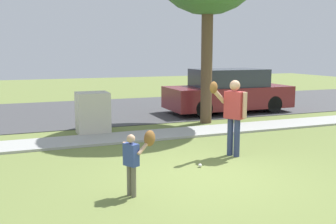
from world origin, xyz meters
name	(u,v)px	position (x,y,z in m)	size (l,w,h in m)	color
ground_plane	(148,137)	(0.00, 3.50, 0.00)	(48.00, 48.00, 0.00)	olive
sidewalk_strip	(147,135)	(0.00, 3.60, 0.03)	(36.00, 1.20, 0.06)	#A3A39E
road_surface	(107,110)	(0.00, 8.60, 0.01)	(36.00, 6.80, 0.02)	#424244
person_adult	(233,110)	(1.14, 1.04, 1.04)	(0.84, 0.54, 1.68)	navy
person_child	(136,154)	(-1.49, -0.46, 0.68)	(0.56, 0.32, 1.05)	#6B6656
baseball	(200,165)	(0.13, 0.54, 0.04)	(0.07, 0.07, 0.07)	white
utility_cabinet	(93,113)	(-1.29, 4.54, 0.58)	(0.88, 0.80, 1.17)	beige
parked_suv_maroon	(228,92)	(4.19, 6.52, 0.79)	(4.70, 1.90, 1.63)	maroon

